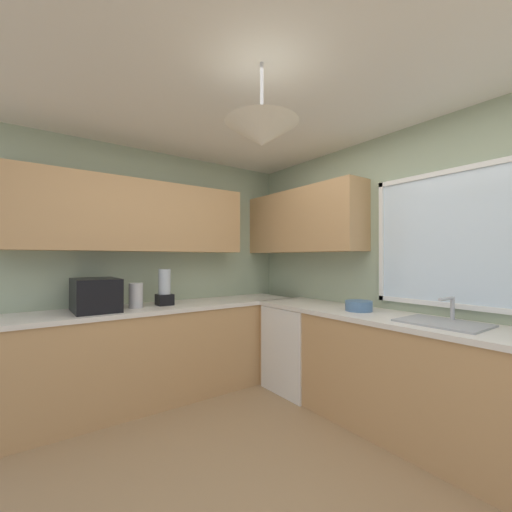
% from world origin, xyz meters
% --- Properties ---
extents(ground_plane, '(8.64, 8.64, 0.00)m').
position_xyz_m(ground_plane, '(0.00, 0.00, 0.00)').
color(ground_plane, '#997A56').
extents(room_shell, '(4.05, 3.34, 2.59)m').
position_xyz_m(room_shell, '(-0.81, 0.52, 1.81)').
color(room_shell, '#9EAD8E').
rests_on(room_shell, ground_plane).
extents(counter_run_left, '(0.65, 2.95, 0.91)m').
position_xyz_m(counter_run_left, '(-1.65, 0.00, 0.46)').
color(counter_run_left, tan).
rests_on(counter_run_left, ground_plane).
extents(counter_run_back, '(3.14, 0.65, 0.91)m').
position_xyz_m(counter_run_back, '(0.21, 1.30, 0.46)').
color(counter_run_back, tan).
rests_on(counter_run_back, ground_plane).
extents(dishwasher, '(0.60, 0.60, 0.87)m').
position_xyz_m(dishwasher, '(-0.99, 1.27, 0.43)').
color(dishwasher, white).
rests_on(dishwasher, ground_plane).
extents(microwave, '(0.48, 0.36, 0.29)m').
position_xyz_m(microwave, '(-1.65, -0.60, 1.06)').
color(microwave, black).
rests_on(microwave, counter_run_left).
extents(kettle, '(0.13, 0.13, 0.23)m').
position_xyz_m(kettle, '(-1.63, -0.26, 1.03)').
color(kettle, '#B7B7BC').
rests_on(kettle, counter_run_left).
extents(sink_assembly, '(0.55, 0.40, 0.19)m').
position_xyz_m(sink_assembly, '(0.42, 1.31, 0.92)').
color(sink_assembly, '#9EA0A5').
rests_on(sink_assembly, counter_run_back).
extents(bowl, '(0.23, 0.23, 0.09)m').
position_xyz_m(bowl, '(-0.29, 1.30, 0.96)').
color(bowl, '#4C7099').
rests_on(bowl, counter_run_back).
extents(blender_appliance, '(0.15, 0.15, 0.36)m').
position_xyz_m(blender_appliance, '(-1.65, 0.03, 1.07)').
color(blender_appliance, black).
rests_on(blender_appliance, counter_run_left).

